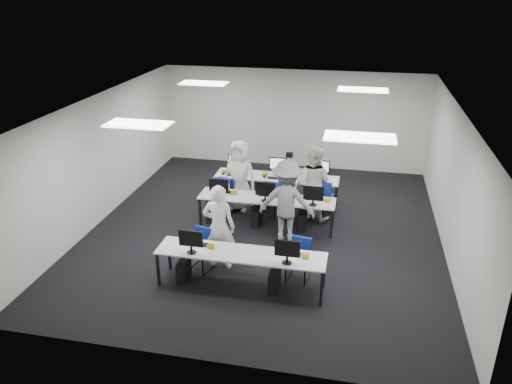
% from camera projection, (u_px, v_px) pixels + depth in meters
% --- Properties ---
extents(room, '(9.00, 9.02, 3.00)m').
position_uv_depth(room, '(265.00, 170.00, 11.16)').
color(room, black).
rests_on(room, ground).
extents(ceiling_panels, '(5.20, 4.60, 0.02)m').
position_uv_depth(ceiling_panels, '(266.00, 105.00, 10.58)').
color(ceiling_panels, white).
rests_on(ceiling_panels, room).
extents(desk_front, '(3.20, 0.70, 0.73)m').
position_uv_depth(desk_front, '(241.00, 255.00, 9.33)').
color(desk_front, white).
rests_on(desk_front, ground).
extents(desk_mid, '(3.20, 0.70, 0.73)m').
position_uv_depth(desk_mid, '(267.00, 200.00, 11.66)').
color(desk_mid, white).
rests_on(desk_mid, ground).
extents(desk_back, '(3.20, 0.70, 0.73)m').
position_uv_depth(desk_back, '(277.00, 178.00, 12.92)').
color(desk_back, white).
rests_on(desk_back, ground).
extents(equipment_front, '(2.51, 0.41, 1.19)m').
position_uv_depth(equipment_front, '(231.00, 269.00, 9.47)').
color(equipment_front, '#0D63AA').
rests_on(equipment_front, desk_front).
extents(equipment_mid, '(2.91, 0.41, 1.19)m').
position_uv_depth(equipment_mid, '(258.00, 212.00, 11.81)').
color(equipment_mid, white).
rests_on(equipment_mid, desk_mid).
extents(equipment_back, '(2.91, 0.41, 1.19)m').
position_uv_depth(equipment_back, '(284.00, 190.00, 13.03)').
color(equipment_back, white).
rests_on(equipment_back, desk_back).
extents(chair_0, '(0.52, 0.55, 0.86)m').
position_uv_depth(chair_0, '(200.00, 257.00, 10.07)').
color(chair_0, navy).
rests_on(chair_0, ground).
extents(chair_1, '(0.48, 0.51, 0.84)m').
position_uv_depth(chair_1, '(298.00, 267.00, 9.72)').
color(chair_1, navy).
rests_on(chair_1, ground).
extents(chair_2, '(0.54, 0.57, 0.88)m').
position_uv_depth(chair_2, '(223.00, 202.00, 12.51)').
color(chair_2, navy).
rests_on(chair_2, ground).
extents(chair_3, '(0.47, 0.50, 0.84)m').
position_uv_depth(chair_3, '(270.00, 206.00, 12.32)').
color(chair_3, navy).
rests_on(chair_3, ground).
extents(chair_4, '(0.50, 0.53, 0.88)m').
position_uv_depth(chair_4, '(314.00, 207.00, 12.23)').
color(chair_4, navy).
rests_on(chair_4, ground).
extents(chair_5, '(0.52, 0.55, 0.91)m').
position_uv_depth(chair_5, '(227.00, 198.00, 12.71)').
color(chair_5, navy).
rests_on(chair_5, ground).
extents(chair_6, '(0.56, 0.59, 0.91)m').
position_uv_depth(chair_6, '(277.00, 203.00, 12.46)').
color(chair_6, navy).
rests_on(chair_6, ground).
extents(chair_7, '(0.53, 0.57, 0.98)m').
position_uv_depth(chair_7, '(323.00, 204.00, 12.33)').
color(chair_7, navy).
rests_on(chair_7, ground).
extents(handbag, '(0.41, 0.29, 0.30)m').
position_uv_depth(handbag, '(222.00, 186.00, 11.90)').
color(handbag, '#987B4E').
rests_on(handbag, desk_mid).
extents(student_0, '(0.66, 0.43, 1.80)m').
position_uv_depth(student_0, '(219.00, 227.00, 9.91)').
color(student_0, beige).
rests_on(student_0, ground).
extents(student_1, '(1.06, 0.92, 1.85)m').
position_uv_depth(student_1, '(313.00, 183.00, 11.99)').
color(student_1, beige).
rests_on(student_1, ground).
extents(student_2, '(0.99, 0.75, 1.81)m').
position_uv_depth(student_2, '(240.00, 176.00, 12.48)').
color(student_2, beige).
rests_on(student_2, ground).
extents(student_3, '(0.95, 0.68, 1.50)m').
position_uv_depth(student_3, '(311.00, 188.00, 12.17)').
color(student_3, beige).
rests_on(student_3, ground).
extents(photographer, '(1.26, 0.76, 1.91)m').
position_uv_depth(photographer, '(287.00, 202.00, 10.89)').
color(photographer, slate).
rests_on(photographer, ground).
extents(dslr_camera, '(0.15, 0.19, 0.10)m').
position_uv_depth(dslr_camera, '(290.00, 155.00, 10.65)').
color(dslr_camera, black).
rests_on(dslr_camera, photographer).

